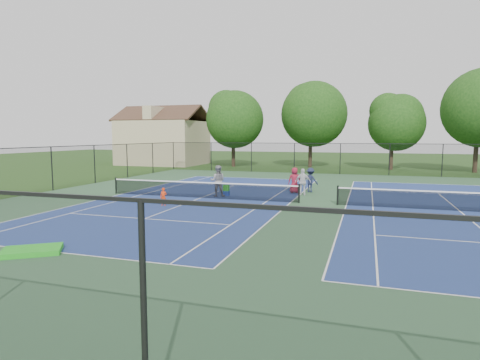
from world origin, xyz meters
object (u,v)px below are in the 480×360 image
(tree_back_d, at_px, (479,105))
(ball_hopper, at_px, (226,188))
(tree_back_c, at_px, (393,120))
(tree_back_b, at_px, (311,111))
(instructor, at_px, (218,181))
(tree_back_a, at_px, (233,116))
(clapboard_house, at_px, (163,141))
(ball_crate, at_px, (226,193))
(child_player, at_px, (163,197))
(bystander_a, at_px, (303,182))
(bystander_b, at_px, (310,180))
(bystander_c, at_px, (295,180))

(tree_back_d, distance_m, ball_hopper, 30.10)
(tree_back_c, height_order, tree_back_d, tree_back_d)
(tree_back_b, distance_m, instructor, 25.75)
(tree_back_a, relative_size, tree_back_b, 0.91)
(tree_back_b, bearing_deg, clapboard_house, -176.99)
(ball_crate, height_order, ball_hopper, ball_hopper)
(clapboard_house, xyz_separation_m, instructor, (16.73, -24.02, -2.13))
(child_player, height_order, ball_crate, child_player)
(tree_back_d, bearing_deg, tree_back_a, -180.00)
(bystander_a, relative_size, bystander_b, 1.04)
(tree_back_d, distance_m, child_player, 34.75)
(tree_back_d, bearing_deg, ball_crate, -129.89)
(tree_back_d, distance_m, instructor, 30.59)
(bystander_b, height_order, ball_crate, bystander_b)
(tree_back_b, height_order, ball_hopper, tree_back_b)
(clapboard_house, xyz_separation_m, bystander_a, (21.69, -21.96, -2.25))
(clapboard_house, bearing_deg, bystander_b, -42.98)
(ball_hopper, bearing_deg, ball_crate, 0.00)
(tree_back_b, xyz_separation_m, bystander_c, (2.04, -22.23, -5.75))
(bystander_a, bearing_deg, clapboard_house, -51.21)
(tree_back_b, distance_m, tree_back_d, 17.12)
(bystander_b, xyz_separation_m, bystander_c, (-0.92, -0.76, 0.03))
(ball_hopper, bearing_deg, bystander_a, 19.60)
(child_player, xyz_separation_m, ball_hopper, (1.97, 4.50, -0.00))
(tree_back_c, bearing_deg, ball_hopper, -114.75)
(bystander_b, distance_m, ball_hopper, 5.76)
(tree_back_a, xyz_separation_m, tree_back_c, (18.00, 1.00, -0.56))
(tree_back_b, bearing_deg, bystander_c, -84.77)
(tree_back_d, xyz_separation_m, bystander_a, (-14.31, -20.96, -5.98))
(bystander_a, xyz_separation_m, ball_hopper, (-4.56, -1.62, -0.36))
(clapboard_house, relative_size, child_player, 11.04)
(tree_back_b, height_order, tree_back_d, tree_back_d)
(bystander_a, bearing_deg, tree_back_b, -89.18)
(tree_back_b, xyz_separation_m, instructor, (-2.27, -25.02, -5.63))
(tree_back_d, bearing_deg, child_player, -127.59)
(tree_back_c, xyz_separation_m, child_player, (-12.84, -28.08, -4.99))
(bystander_b, bearing_deg, bystander_a, 96.91)
(tree_back_b, height_order, clapboard_house, tree_back_b)
(tree_back_b, height_order, bystander_b, tree_back_b)
(tree_back_c, height_order, child_player, tree_back_c)
(child_player, distance_m, instructor, 4.38)
(tree_back_b, xyz_separation_m, ball_crate, (-1.87, -24.58, -6.45))
(tree_back_d, distance_m, bystander_b, 24.74)
(instructor, distance_m, bystander_c, 5.14)
(bystander_b, height_order, bystander_c, bystander_c)
(bystander_b, bearing_deg, bystander_c, 56.69)
(tree_back_c, relative_size, tree_back_d, 0.81)
(bystander_b, distance_m, bystander_c, 1.20)
(tree_back_d, height_order, child_player, tree_back_d)
(tree_back_c, relative_size, bystander_a, 4.96)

